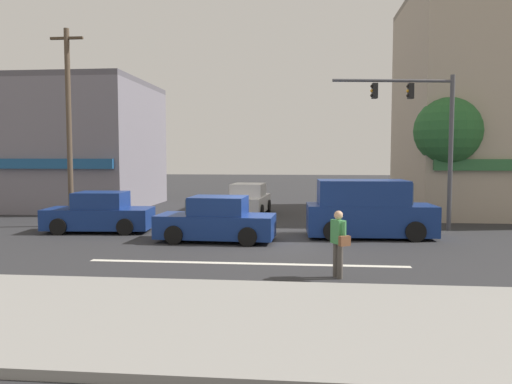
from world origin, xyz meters
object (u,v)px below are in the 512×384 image
at_px(street_tree, 448,131).
at_px(utility_pole_near_left, 69,125).
at_px(utility_pole_far_right, 427,136).
at_px(traffic_light_mast, 427,126).
at_px(sedan_crossing_leftbound, 249,200).
at_px(pedestrian_foreground_with_bag, 339,240).
at_px(sedan_approaching_near, 216,221).
at_px(van_crossing_center, 367,210).
at_px(sedan_waiting_far, 99,214).

xyz_separation_m(street_tree, utility_pole_near_left, (-16.21, -2.83, 0.21)).
relative_size(utility_pole_far_right, traffic_light_mast, 1.24).
bearing_deg(utility_pole_far_right, sedan_crossing_leftbound, -174.67).
relative_size(traffic_light_mast, pedestrian_foreground_with_bag, 3.71).
bearing_deg(sedan_approaching_near, sedan_crossing_leftbound, 88.39).
bearing_deg(utility_pole_far_right, van_crossing_center, -116.98).
xyz_separation_m(utility_pole_near_left, traffic_light_mast, (14.72, 0.31, -0.11)).
bearing_deg(traffic_light_mast, van_crossing_center, -142.13).
height_order(utility_pole_far_right, sedan_waiting_far, utility_pole_far_right).
relative_size(street_tree, traffic_light_mast, 0.90).
bearing_deg(sedan_approaching_near, van_crossing_center, 14.21).
bearing_deg(sedan_crossing_leftbound, utility_pole_far_right, 5.33).
xyz_separation_m(traffic_light_mast, sedan_approaching_near, (-7.92, -3.33, -3.46)).
bearing_deg(van_crossing_center, street_tree, 48.20).
height_order(sedan_crossing_leftbound, sedan_waiting_far, same).
bearing_deg(street_tree, pedestrian_foreground_with_bag, -116.85).
relative_size(sedan_crossing_leftbound, sedan_waiting_far, 1.00).
bearing_deg(sedan_approaching_near, street_tree, 31.89).
bearing_deg(sedan_crossing_leftbound, utility_pole_near_left, -144.48).
distance_m(utility_pole_far_right, sedan_waiting_far, 16.26).
relative_size(van_crossing_center, sedan_crossing_leftbound, 1.11).
xyz_separation_m(traffic_light_mast, sedan_waiting_far, (-12.90, -1.69, -3.46)).
distance_m(utility_pole_near_left, sedan_crossing_leftbound, 9.34).
height_order(street_tree, sedan_waiting_far, street_tree).
xyz_separation_m(sedan_approaching_near, sedan_waiting_far, (-4.97, 1.64, 0.00)).
bearing_deg(traffic_light_mast, sedan_approaching_near, -157.19).
distance_m(sedan_approaching_near, sedan_crossing_leftbound, 8.04).
bearing_deg(utility_pole_near_left, utility_pole_far_right, 20.08).
height_order(traffic_light_mast, pedestrian_foreground_with_bag, traffic_light_mast).
distance_m(street_tree, van_crossing_center, 6.76).
distance_m(traffic_light_mast, sedan_crossing_leftbound, 9.66).
relative_size(sedan_waiting_far, pedestrian_foreground_with_bag, 2.53).
bearing_deg(utility_pole_near_left, van_crossing_center, -7.74).
bearing_deg(utility_pole_near_left, traffic_light_mast, 1.21).
xyz_separation_m(street_tree, sedan_crossing_leftbound, (-9.18, 2.18, -3.37)).
relative_size(utility_pole_near_left, utility_pole_far_right, 1.08).
bearing_deg(pedestrian_foreground_with_bag, utility_pole_near_left, 143.34).
height_order(van_crossing_center, sedan_approaching_near, van_crossing_center).
relative_size(street_tree, van_crossing_center, 1.20).
distance_m(sedan_approaching_near, pedestrian_foreground_with_bag, 6.34).
bearing_deg(sedan_waiting_far, utility_pole_near_left, 143.01).
distance_m(van_crossing_center, sedan_crossing_leftbound, 8.44).
height_order(utility_pole_near_left, sedan_approaching_near, utility_pole_near_left).
height_order(van_crossing_center, sedan_crossing_leftbound, van_crossing_center).
distance_m(street_tree, utility_pole_near_left, 16.46).
relative_size(utility_pole_far_right, sedan_waiting_far, 1.82).
bearing_deg(utility_pole_far_right, traffic_light_mast, -103.12).
height_order(traffic_light_mast, sedan_approaching_near, traffic_light_mast).
relative_size(street_tree, utility_pole_near_left, 0.68).
bearing_deg(utility_pole_far_right, sedan_waiting_far, -152.99).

